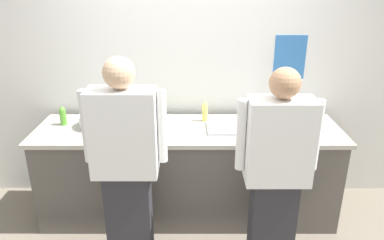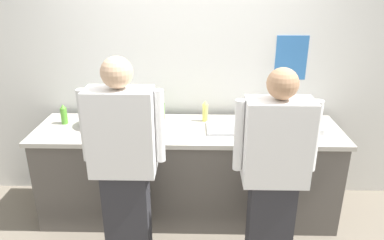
% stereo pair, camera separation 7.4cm
% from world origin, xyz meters
% --- Properties ---
extents(ground_plane, '(9.00, 9.00, 0.00)m').
position_xyz_m(ground_plane, '(0.00, 0.00, 0.00)').
color(ground_plane, slate).
extents(wall_back, '(4.34, 0.11, 2.89)m').
position_xyz_m(wall_back, '(0.00, 0.87, 1.44)').
color(wall_back, white).
rests_on(wall_back, ground).
extents(prep_counter, '(2.76, 0.72, 0.91)m').
position_xyz_m(prep_counter, '(0.00, 0.38, 0.46)').
color(prep_counter, '#56514C').
rests_on(prep_counter, ground).
extents(chef_near_left, '(0.62, 0.24, 1.70)m').
position_xyz_m(chef_near_left, '(-0.46, -0.27, 0.90)').
color(chef_near_left, '#2D2D33').
rests_on(chef_near_left, ground).
extents(chef_center, '(0.60, 0.24, 1.64)m').
position_xyz_m(chef_center, '(0.65, -0.33, 0.87)').
color(chef_center, '#2D2D33').
rests_on(chef_center, ground).
extents(plate_stack_front, '(0.19, 0.19, 0.10)m').
position_xyz_m(plate_stack_front, '(-0.48, 0.30, 0.96)').
color(plate_stack_front, white).
rests_on(plate_stack_front, prep_counter).
extents(mixing_bowl_steel, '(0.33, 0.33, 0.12)m').
position_xyz_m(mixing_bowl_steel, '(-0.83, 0.43, 0.97)').
color(mixing_bowl_steel, '#B7BABF').
rests_on(mixing_bowl_steel, prep_counter).
extents(sheet_tray, '(0.41, 0.31, 0.02)m').
position_xyz_m(sheet_tray, '(0.37, 0.36, 0.92)').
color(sheet_tray, '#B7BABF').
rests_on(sheet_tray, prep_counter).
extents(squeeze_bottle_primary, '(0.06, 0.06, 0.19)m').
position_xyz_m(squeeze_bottle_primary, '(-1.15, 0.47, 1.00)').
color(squeeze_bottle_primary, '#56A333').
rests_on(squeeze_bottle_primary, prep_counter).
extents(squeeze_bottle_secondary, '(0.06, 0.06, 0.19)m').
position_xyz_m(squeeze_bottle_secondary, '(-0.26, 0.60, 1.00)').
color(squeeze_bottle_secondary, '#56A333').
rests_on(squeeze_bottle_secondary, prep_counter).
extents(squeeze_bottle_spare, '(0.05, 0.05, 0.20)m').
position_xyz_m(squeeze_bottle_spare, '(0.16, 0.56, 1.00)').
color(squeeze_bottle_spare, '#E5E066').
rests_on(squeeze_bottle_spare, prep_counter).
extents(ramekin_yellow_sauce, '(0.11, 0.11, 0.04)m').
position_xyz_m(ramekin_yellow_sauce, '(0.91, 0.26, 0.93)').
color(ramekin_yellow_sauce, white).
rests_on(ramekin_yellow_sauce, prep_counter).
extents(ramekin_green_sauce, '(0.10, 0.10, 0.05)m').
position_xyz_m(ramekin_green_sauce, '(1.05, 0.42, 0.93)').
color(ramekin_green_sauce, white).
rests_on(ramekin_green_sauce, prep_counter).
extents(ramekin_orange_sauce, '(0.11, 0.11, 0.04)m').
position_xyz_m(ramekin_orange_sauce, '(-0.58, 0.48, 0.93)').
color(ramekin_orange_sauce, white).
rests_on(ramekin_orange_sauce, prep_counter).
extents(ramekin_red_sauce, '(0.11, 0.11, 0.05)m').
position_xyz_m(ramekin_red_sauce, '(1.17, 0.30, 0.93)').
color(ramekin_red_sauce, white).
rests_on(ramekin_red_sauce, prep_counter).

